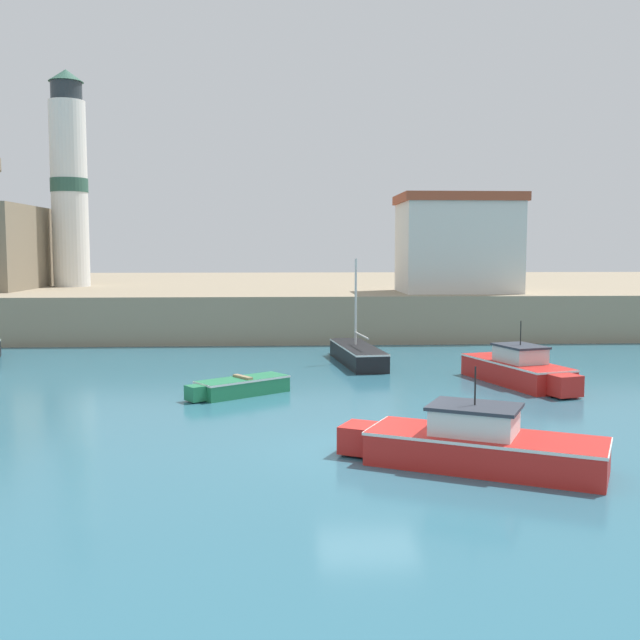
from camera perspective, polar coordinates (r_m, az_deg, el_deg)
ground_plane at (r=18.92m, az=3.68°, el=-10.02°), size 200.00×200.00×0.00m
quay_seawall at (r=58.94m, az=-0.91°, el=1.79°), size 120.00×40.00×2.55m
motorboat_red_1 at (r=17.88m, az=11.85°, el=-9.26°), size 6.18×4.09×2.36m
sailboat_black_2 at (r=33.07m, az=2.83°, el=-2.56°), size 2.09×6.46×4.62m
dinghy_green_5 at (r=26.06m, az=-6.09°, el=-5.02°), size 3.56×2.96×0.66m
motorboat_red_6 at (r=28.91m, az=14.91°, el=-3.66°), size 3.12×5.95×2.38m
lighthouse at (r=52.50m, az=-18.57°, el=9.92°), size 2.41×2.41×14.06m
harbor_shed_mid_row at (r=43.88m, az=10.42°, el=5.79°), size 6.81×5.09×5.59m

